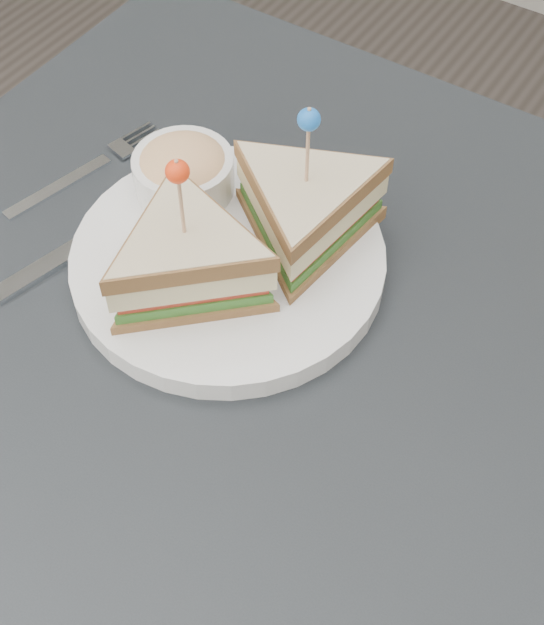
% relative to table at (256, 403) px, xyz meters
% --- Properties ---
extents(table, '(0.80, 0.80, 0.75)m').
position_rel_table_xyz_m(table, '(0.00, 0.00, 0.00)').
color(table, black).
rests_on(table, ground).
extents(plate_meal, '(0.32, 0.32, 0.16)m').
position_rel_table_xyz_m(plate_meal, '(-0.06, 0.07, 0.12)').
color(plate_meal, white).
rests_on(plate_meal, table).
extents(cutlery_fork, '(0.06, 0.18, 0.01)m').
position_rel_table_xyz_m(cutlery_fork, '(-0.25, 0.10, 0.08)').
color(cutlery_fork, silver).
rests_on(cutlery_fork, table).
extents(cutlery_knife, '(0.08, 0.24, 0.01)m').
position_rel_table_xyz_m(cutlery_knife, '(-0.19, 0.03, 0.08)').
color(cutlery_knife, silver).
rests_on(cutlery_knife, table).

